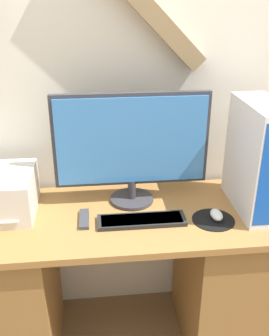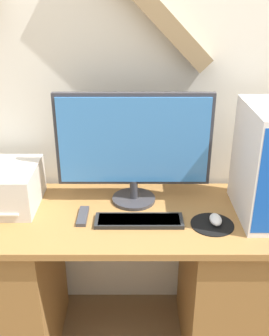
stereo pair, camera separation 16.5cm
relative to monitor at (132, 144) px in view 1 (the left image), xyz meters
name	(u,v)px [view 1 (the left image)]	position (x,y,z in m)	size (l,w,h in m)	color
wall_back	(110,66)	(-0.08, 0.23, 0.30)	(6.40, 0.19, 2.70)	silver
desk	(121,280)	(-0.07, -0.12, -0.66)	(1.50, 0.59, 0.77)	olive
monitor	(132,144)	(0.00, 0.00, 0.00)	(0.69, 0.20, 0.52)	#333338
keyboard	(142,220)	(0.02, -0.20, -0.28)	(0.38, 0.11, 0.02)	black
mousepad	(213,220)	(0.33, -0.21, -0.28)	(0.18, 0.18, 0.00)	black
mouse	(216,215)	(0.35, -0.21, -0.26)	(0.05, 0.09, 0.04)	silver
computer_tower	(257,158)	(0.54, -0.12, -0.04)	(0.16, 0.39, 0.49)	white
remote_control	(84,219)	(-0.22, -0.16, -0.28)	(0.04, 0.15, 0.02)	#38383D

